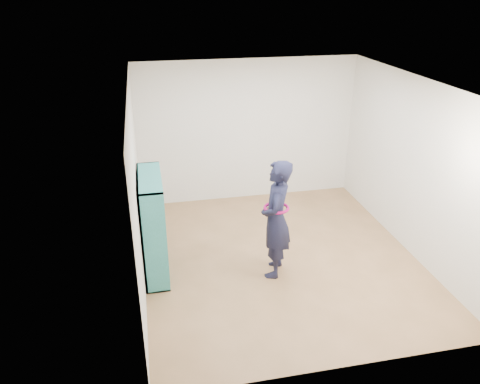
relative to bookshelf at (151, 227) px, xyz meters
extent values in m
plane|color=brown|center=(1.86, -0.04, -0.71)|extent=(4.50, 4.50, 0.00)
plane|color=white|center=(1.86, -0.04, 1.89)|extent=(4.50, 4.50, 0.00)
cube|color=silver|center=(-0.14, -0.04, 0.59)|extent=(0.02, 4.50, 2.60)
cube|color=silver|center=(3.86, -0.04, 0.59)|extent=(0.02, 4.50, 2.60)
cube|color=silver|center=(1.86, 2.21, 0.59)|extent=(4.00, 0.02, 2.60)
cube|color=silver|center=(1.86, -2.29, 0.59)|extent=(4.00, 0.02, 2.60)
cube|color=#287E71|center=(0.02, -0.53, 0.02)|extent=(0.32, 0.02, 1.46)
cube|color=#287E71|center=(0.02, 0.54, 0.02)|extent=(0.32, 0.02, 1.46)
cube|color=#287E71|center=(0.02, 0.00, -0.70)|extent=(0.32, 1.10, 0.02)
cube|color=#287E71|center=(0.02, 0.00, 0.74)|extent=(0.32, 1.10, 0.02)
cube|color=#287E71|center=(-0.12, 0.00, 0.02)|extent=(0.02, 1.10, 1.46)
cube|color=#287E71|center=(0.02, -0.17, 0.02)|extent=(0.30, 0.02, 1.42)
cube|color=#287E71|center=(0.02, 0.18, 0.02)|extent=(0.30, 0.02, 1.42)
cube|color=#287E71|center=(0.02, 0.00, -0.33)|extent=(0.30, 1.05, 0.02)
cube|color=#287E71|center=(0.02, 0.00, 0.02)|extent=(0.30, 1.05, 0.02)
cube|color=#287E71|center=(0.02, 0.00, 0.38)|extent=(0.30, 1.05, 0.02)
cube|color=beige|center=(0.04, -0.35, -0.65)|extent=(0.20, 0.13, 0.05)
cube|color=black|center=(0.05, -0.40, -0.20)|extent=(0.16, 0.15, 0.24)
cube|color=maroon|center=(0.05, -0.40, 0.13)|extent=(0.16, 0.15, 0.19)
cube|color=silver|center=(0.04, -0.35, 0.43)|extent=(0.20, 0.13, 0.08)
cube|color=navy|center=(0.05, -0.05, -0.56)|extent=(0.16, 0.15, 0.23)
cube|color=brown|center=(0.05, -0.05, -0.19)|extent=(0.16, 0.15, 0.26)
cube|color=#BFB28C|center=(0.04, 0.00, 0.07)|extent=(0.20, 0.13, 0.08)
cube|color=#26594C|center=(0.05, -0.05, 0.49)|extent=(0.16, 0.15, 0.22)
cube|color=beige|center=(0.05, 0.30, -0.55)|extent=(0.16, 0.15, 0.26)
cube|color=black|center=(0.04, 0.35, -0.28)|extent=(0.20, 0.13, 0.08)
cube|color=maroon|center=(0.05, 0.30, 0.13)|extent=(0.16, 0.15, 0.19)
cube|color=silver|center=(0.05, 0.30, 0.51)|extent=(0.16, 0.15, 0.24)
imported|color=black|center=(1.67, -0.38, 0.14)|extent=(0.61, 0.73, 1.70)
torus|color=#AA0D60|center=(1.67, -0.38, 0.31)|extent=(0.46, 0.46, 0.04)
cube|color=silver|center=(1.58, -0.25, 0.25)|extent=(0.02, 0.09, 0.12)
cube|color=black|center=(1.58, -0.25, 0.25)|extent=(0.02, 0.08, 0.12)
camera|label=1|loc=(0.04, -5.79, 3.12)|focal=35.00mm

